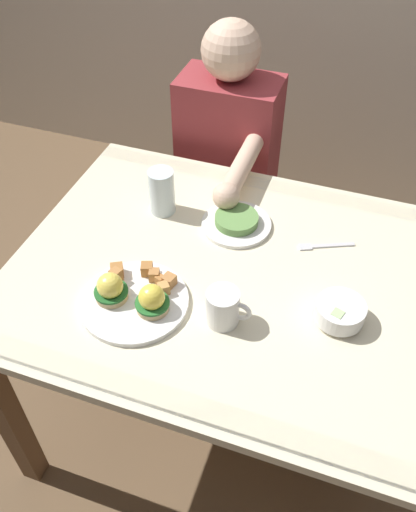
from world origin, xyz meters
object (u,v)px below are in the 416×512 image
Objects in this scene: side_plate at (236,222)px; diner_person at (226,162)px; water_glass_near at (162,194)px; fruit_bowl at (340,312)px; fork at (323,246)px; dining_table at (238,301)px; eggs_benedict_plate at (134,296)px; coffee_mug at (224,307)px.

side_plate is 0.46m from diner_person.
fruit_bowl is at bearing -23.55° from water_glass_near.
dining_table is at bearing -136.22° from fork.
fork is 0.25m from side_plate.
eggs_benedict_plate reaches higher than fruit_bowl.
fruit_bowl is at bearing -36.72° from side_plate.
fork is (0.40, 0.36, -0.02)m from eggs_benedict_plate.
fruit_bowl is at bearing -13.85° from dining_table.
eggs_benedict_plate is at bearing -112.88° from side_plate.
coffee_mug is at bearing 5.36° from eggs_benedict_plate.
side_plate is (-0.25, 0.00, 0.01)m from fork.
fruit_bowl reaches higher than side_plate.
dining_table is 0.31m from fruit_bowl.
fruit_bowl is (0.48, 0.11, 0.01)m from eggs_benedict_plate.
coffee_mug is (-0.26, -0.09, 0.02)m from fruit_bowl.
water_glass_near is 0.69× the size of side_plate.
water_glass_near is 0.45m from diner_person.
eggs_benedict_plate is at bearing -89.15° from diner_person.
water_glass_near is 0.12× the size of diner_person.
fruit_bowl reaches higher than dining_table.
coffee_mug is 0.35m from side_plate.
fruit_bowl is 0.61m from water_glass_near.
fruit_bowl is (0.27, -0.07, 0.14)m from dining_table.
diner_person reaches higher than fruit_bowl.
diner_person reaches higher than coffee_mug.
eggs_benedict_plate reaches higher than side_plate.
eggs_benedict_plate is 0.39m from side_plate.
coffee_mug is (0.22, 0.02, 0.03)m from eggs_benedict_plate.
fork is at bearing -45.54° from diner_person.
water_glass_near is at bearing 156.45° from fruit_bowl.
coffee_mug is at bearing -78.00° from side_plate.
fruit_bowl is 0.84m from diner_person.
water_glass_near is (-0.07, 0.36, 0.03)m from eggs_benedict_plate.
water_glass_near is (-0.30, 0.33, 0.01)m from coffee_mug.
fruit_bowl is at bearing -71.45° from fork.
dining_table is at bearing -31.42° from water_glass_near.
fork is at bearing 41.56° from eggs_benedict_plate.
fruit_bowl is 0.42m from side_plate.
dining_table is at bearing 92.78° from coffee_mug.
eggs_benedict_plate is at bearing -174.64° from coffee_mug.
eggs_benedict_plate is at bearing -140.46° from dining_table.
fork is 0.48m from water_glass_near.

